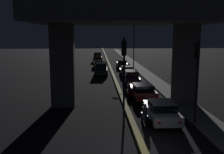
{
  "coord_description": "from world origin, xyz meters",
  "views": [
    {
      "loc": [
        -2.28,
        -12.65,
        5.93
      ],
      "look_at": [
        -0.76,
        14.12,
        1.57
      ],
      "focal_mm": 42.0,
      "sensor_mm": 36.0,
      "label": 1
    }
  ],
  "objects": [
    {
      "name": "traffic_light_right_of_median",
      "position": [
        4.15,
        3.85,
        3.78
      ],
      "size": [
        0.3,
        0.49,
        5.58
      ],
      "color": "black",
      "rests_on": "ground_plane"
    },
    {
      "name": "median_divider",
      "position": [
        0.0,
        35.0,
        0.13
      ],
      "size": [
        0.37,
        126.0,
        0.27
      ],
      "primitive_type": "cube",
      "color": "olive",
      "rests_on": "ground_plane"
    },
    {
      "name": "car_white_lead",
      "position": [
        2.08,
        4.47,
        0.75
      ],
      "size": [
        2.02,
        4.52,
        1.43
      ],
      "rotation": [
        0.0,
        0.0,
        1.56
      ],
      "color": "silver",
      "rests_on": "ground_plane"
    },
    {
      "name": "pedestrian_on_sidewalk",
      "position": [
        5.42,
        10.72,
        1.0
      ],
      "size": [
        0.38,
        0.38,
        1.71
      ],
      "color": "black",
      "rests_on": "sidewalk_right"
    },
    {
      "name": "car_dark_red_second",
      "position": [
        1.87,
        10.77,
        0.75
      ],
      "size": [
        2.16,
        4.51,
        1.44
      ],
      "rotation": [
        0.0,
        0.0,
        1.6
      ],
      "color": "#591414",
      "rests_on": "ground_plane"
    },
    {
      "name": "traffic_light_left_of_median",
      "position": [
        -0.59,
        3.85,
        3.89
      ],
      "size": [
        0.3,
        0.49,
        5.75
      ],
      "color": "black",
      "rests_on": "ground_plane"
    },
    {
      "name": "car_dark_blue_third",
      "position": [
        1.73,
        17.69,
        0.9
      ],
      "size": [
        1.89,
        4.21,
        1.74
      ],
      "rotation": [
        0.0,
        0.0,
        1.55
      ],
      "color": "#141938",
      "rests_on": "ground_plane"
    },
    {
      "name": "car_grey_fourth",
      "position": [
        1.97,
        24.74,
        0.73
      ],
      "size": [
        1.97,
        4.19,
        1.42
      ],
      "rotation": [
        0.0,
        0.0,
        1.56
      ],
      "color": "#515459",
      "rests_on": "ground_plane"
    },
    {
      "name": "street_lamp",
      "position": [
        3.98,
        34.51,
        4.88
      ],
      "size": [
        2.55,
        0.32,
        8.24
      ],
      "color": "#2D2D30",
      "rests_on": "ground_plane"
    },
    {
      "name": "car_dark_green_lead_oncoming",
      "position": [
        -1.73,
        25.61,
        0.97
      ],
      "size": [
        2.06,
        4.53,
        1.83
      ],
      "rotation": [
        0.0,
        0.0,
        -1.6
      ],
      "color": "black",
      "rests_on": "ground_plane"
    },
    {
      "name": "motorcycle_red_filtering_mid",
      "position": [
        0.67,
        11.32,
        0.64
      ],
      "size": [
        0.32,
        2.01,
        1.52
      ],
      "rotation": [
        0.0,
        0.0,
        1.56
      ],
      "color": "black",
      "rests_on": "ground_plane"
    },
    {
      "name": "ground_plane",
      "position": [
        0.0,
        0.0,
        0.0
      ],
      "size": [
        200.0,
        200.0,
        0.0
      ],
      "primitive_type": "plane",
      "color": "black"
    },
    {
      "name": "motorcycle_blue_filtering_near",
      "position": [
        0.85,
        4.06,
        0.6
      ],
      "size": [
        0.34,
        1.89,
        1.4
      ],
      "rotation": [
        0.0,
        0.0,
        1.65
      ],
      "color": "black",
      "rests_on": "ground_plane"
    },
    {
      "name": "sidewalk_right",
      "position": [
        5.06,
        28.0,
        0.07
      ],
      "size": [
        2.01,
        126.0,
        0.15
      ],
      "primitive_type": "cube",
      "color": "gray",
      "rests_on": "ground_plane"
    },
    {
      "name": "car_taxi_yellow_second_oncoming",
      "position": [
        -2.06,
        34.17,
        0.71
      ],
      "size": [
        1.98,
        4.51,
        1.36
      ],
      "rotation": [
        0.0,
        0.0,
        -1.55
      ],
      "color": "gold",
      "rests_on": "ground_plane"
    },
    {
      "name": "car_dark_green_fifth",
      "position": [
        2.11,
        33.5,
        0.74
      ],
      "size": [
        1.97,
        4.46,
        1.49
      ],
      "rotation": [
        0.0,
        0.0,
        1.54
      ],
      "color": "black",
      "rests_on": "ground_plane"
    },
    {
      "name": "elevated_overpass",
      "position": [
        0.0,
        8.85,
        7.21
      ],
      "size": [
        14.75,
        9.6,
        9.5
      ],
      "color": "#5B5956",
      "rests_on": "ground_plane"
    },
    {
      "name": "car_dark_red_third_oncoming",
      "position": [
        -2.18,
        45.76,
        1.01
      ],
      "size": [
        2.08,
        4.2,
        1.93
      ],
      "rotation": [
        0.0,
        0.0,
        -1.59
      ],
      "color": "#591414",
      "rests_on": "ground_plane"
    }
  ]
}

